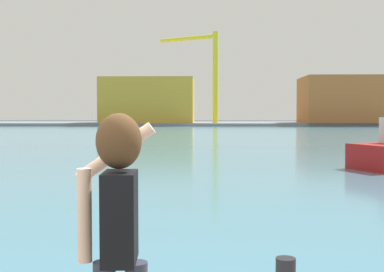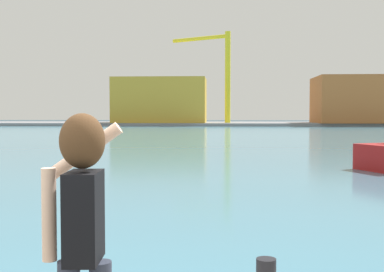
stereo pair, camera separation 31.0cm
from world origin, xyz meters
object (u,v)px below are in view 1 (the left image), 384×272
object	(u,v)px
person_photographer	(118,223)
warehouse_right	(350,100)
warehouse_left	(148,100)
port_crane	(208,67)

from	to	relation	value
person_photographer	warehouse_right	bearing A→B (deg)	-20.29
warehouse_left	warehouse_right	size ratio (longest dim) A/B	0.98
warehouse_left	person_photographer	bearing A→B (deg)	-83.13
warehouse_right	port_crane	bearing A→B (deg)	179.23
person_photographer	warehouse_right	distance (m)	91.43
person_photographer	warehouse_left	bearing A→B (deg)	3.19
port_crane	warehouse_left	bearing A→B (deg)	176.64
port_crane	person_photographer	bearing A→B (deg)	-90.28
person_photographer	port_crane	xyz separation A→B (m)	(0.43, 87.91, 9.12)
person_photographer	port_crane	distance (m)	88.38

